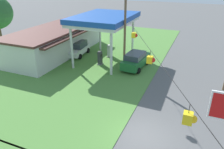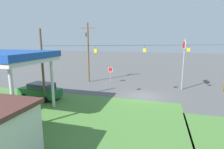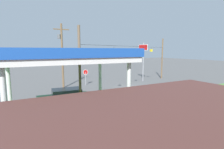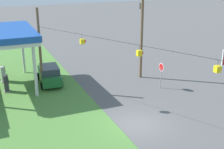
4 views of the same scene
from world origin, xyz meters
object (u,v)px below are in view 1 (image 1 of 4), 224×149
(gas_station_canopy, at_px, (104,20))
(fuel_pump_near, at_px, (100,58))
(car_at_pumps_front, at_px, (136,60))
(car_at_pumps_rear, at_px, (78,48))
(gas_station_store, at_px, (56,41))
(fuel_pump_far, at_px, (110,51))

(gas_station_canopy, xyz_separation_m, fuel_pump_near, (-1.43, -0.00, -4.30))
(gas_station_canopy, xyz_separation_m, car_at_pumps_front, (-0.73, -4.20, -4.12))
(fuel_pump_near, xyz_separation_m, car_at_pumps_rear, (1.96, 4.22, 0.15))
(gas_station_canopy, distance_m, gas_station_store, 7.97)
(gas_station_store, height_order, car_at_pumps_rear, gas_station_store)
(car_at_pumps_front, bearing_deg, fuel_pump_far, 67.61)
(gas_station_canopy, distance_m, car_at_pumps_rear, 5.94)
(gas_station_store, xyz_separation_m, fuel_pump_near, (-1.55, -7.24, -0.96))
(fuel_pump_near, height_order, fuel_pump_far, same)
(gas_station_store, distance_m, fuel_pump_far, 7.42)
(fuel_pump_far, height_order, car_at_pumps_front, car_at_pumps_front)
(gas_station_store, bearing_deg, fuel_pump_far, -79.78)
(fuel_pump_far, xyz_separation_m, car_at_pumps_rear, (-0.90, 4.22, 0.15))
(gas_station_canopy, relative_size, car_at_pumps_front, 1.75)
(gas_station_store, bearing_deg, gas_station_canopy, -90.98)
(fuel_pump_near, xyz_separation_m, fuel_pump_far, (2.86, 0.00, 0.00))
(gas_station_canopy, relative_size, fuel_pump_far, 5.26)
(gas_station_canopy, bearing_deg, car_at_pumps_front, -99.87)
(fuel_pump_near, height_order, car_at_pumps_front, car_at_pumps_front)
(gas_station_canopy, bearing_deg, fuel_pump_near, -179.94)
(gas_station_canopy, relative_size, gas_station_store, 0.56)
(fuel_pump_near, relative_size, car_at_pumps_rear, 0.38)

